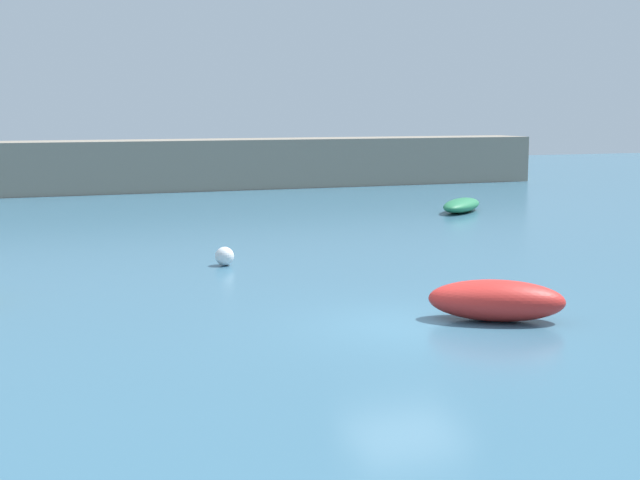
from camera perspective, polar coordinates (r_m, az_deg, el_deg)
ground_plane at (r=18.85m, az=5.53°, el=-5.78°), size 120.00×120.00×0.20m
harbor_breakwater at (r=50.76m, az=-11.39°, el=4.69°), size 48.23×3.54×2.82m
open_tender_yellow at (r=19.46m, az=11.22°, el=-3.81°), size 3.12×2.52×0.88m
rowboat_white_midwater at (r=39.94m, az=9.04°, el=2.21°), size 3.46×3.41×0.60m
mooring_buoy_white at (r=25.98m, az=-6.13°, el=-1.04°), size 0.55×0.55×0.55m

